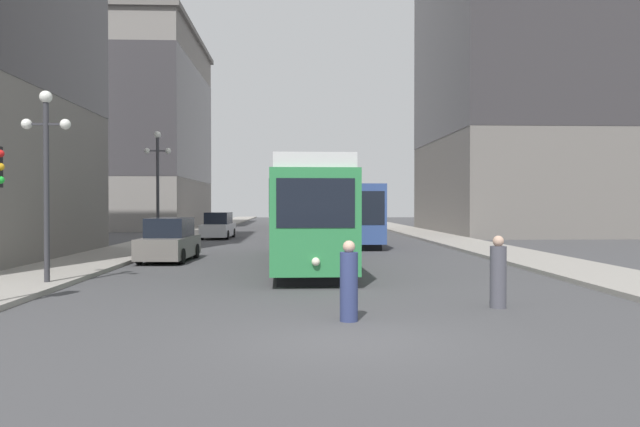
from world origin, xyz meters
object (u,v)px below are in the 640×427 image
Objects in this scene: pedestrian_crossing_far at (349,284)px; lamp_post_left_far at (158,172)px; transit_bus at (350,212)px; parked_car_left_mid at (169,241)px; parked_car_left_near at (218,226)px; pedestrian_crossing_near at (498,274)px; streetcar at (305,212)px; lamp_post_left_near at (46,157)px.

lamp_post_left_far is (-8.29, 20.39, 3.33)m from pedestrian_crossing_far.
pedestrian_crossing_far is (-2.23, -24.24, -1.17)m from transit_bus.
parked_car_left_mid is at bearing -73.92° from lamp_post_left_far.
parked_car_left_near is 1.04× the size of parked_car_left_mid.
pedestrian_crossing_near is at bearing 85.90° from pedestrian_crossing_far.
pedestrian_crossing_far is at bearing -95.99° from transit_bus.
lamp_post_left_far is (-7.62, 8.25, 2.00)m from streetcar.
parked_car_left_near is 11.22m from lamp_post_left_far.
lamp_post_left_near reaches higher than streetcar.
transit_bus is 11.41m from lamp_post_left_far.
pedestrian_crossing_near is (1.38, -22.75, -1.16)m from transit_bus.
transit_bus is 2.48× the size of parked_car_left_mid.
lamp_post_left_far is at bearing 175.58° from pedestrian_crossing_far.
pedestrian_crossing_near is at bearing -57.80° from lamp_post_left_far.
pedestrian_crossing_far is at bearing -34.02° from lamp_post_left_near.
pedestrian_crossing_near is (10.00, -12.30, -0.06)m from parked_car_left_mid.
parked_car_left_mid is at bearing 76.94° from lamp_post_left_near.
streetcar is 19.71m from parked_car_left_near.
parked_car_left_near is 31.61m from pedestrian_crossing_far.
pedestrian_crossing_far is at bearing -88.02° from streetcar.
pedestrian_crossing_near reaches higher than pedestrian_crossing_far.
parked_car_left_mid is (-8.62, -10.44, -1.10)m from transit_bus.
lamp_post_left_far is (-11.90, 18.90, 3.32)m from pedestrian_crossing_near.
parked_car_left_near is 25.61m from lamp_post_left_near.
lamp_post_left_far is at bearing 111.44° from pedestrian_crossing_near.
lamp_post_left_far reaches higher than streetcar.
pedestrian_crossing_near is at bearing -68.52° from parked_car_left_near.
lamp_post_left_far is at bearing 131.51° from streetcar.
parked_car_left_near is (-8.62, 6.73, -1.10)m from transit_bus.
streetcar is 12.23m from pedestrian_crossing_far.
lamp_post_left_near is at bearing 150.21° from pedestrian_crossing_near.
parked_car_left_mid is at bearing -87.26° from parked_car_left_near.
parked_car_left_near is 31.12m from pedestrian_crossing_near.
lamp_post_left_far is (-1.90, -10.57, 3.26)m from parked_car_left_near.
lamp_post_left_far is at bearing 90.00° from lamp_post_left_near.
parked_car_left_near is at bearing 79.80° from lamp_post_left_far.
lamp_post_left_far is at bearing 108.54° from parked_car_left_mid.
transit_bus reaches higher than parked_car_left_near.
streetcar is 2.73× the size of lamp_post_left_near.
streetcar is 6.08m from parked_car_left_mid.
pedestrian_crossing_far is at bearing -62.68° from parked_car_left_mid.
parked_car_left_near is 17.17m from parked_car_left_mid.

